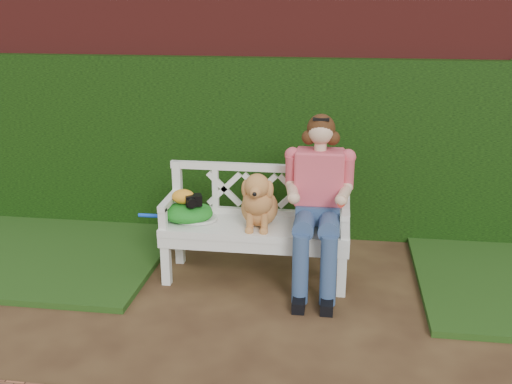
# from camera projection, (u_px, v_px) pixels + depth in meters

# --- Properties ---
(ground) EXTENTS (60.00, 60.00, 0.00)m
(ground) POSITION_uv_depth(u_px,v_px,m) (273.00, 319.00, 4.34)
(ground) COLOR #301D12
(brick_wall) EXTENTS (10.00, 0.30, 2.20)m
(brick_wall) POSITION_uv_depth(u_px,v_px,m) (297.00, 119.00, 5.78)
(brick_wall) COLOR #5C1C18
(brick_wall) RESTS_ON ground
(ivy_hedge) EXTENTS (10.00, 0.18, 1.70)m
(ivy_hedge) POSITION_uv_depth(u_px,v_px,m) (295.00, 149.00, 5.65)
(ivy_hedge) COLOR #1E4A0D
(ivy_hedge) RESTS_ON ground
(grass_left) EXTENTS (2.60, 2.00, 0.05)m
(grass_left) POSITION_uv_depth(u_px,v_px,m) (26.00, 248.00, 5.50)
(grass_left) COLOR #1F3814
(grass_left) RESTS_ON ground
(garden_bench) EXTENTS (1.63, 0.75, 0.48)m
(garden_bench) POSITION_uv_depth(u_px,v_px,m) (256.00, 251.00, 4.90)
(garden_bench) COLOR white
(garden_bench) RESTS_ON ground
(seated_woman) EXTENTS (0.60, 0.78, 1.34)m
(seated_woman) POSITION_uv_depth(u_px,v_px,m) (318.00, 205.00, 4.68)
(seated_woman) COLOR #CE3F4F
(seated_woman) RESTS_ON ground
(dog) EXTENTS (0.38, 0.48, 0.47)m
(dog) POSITION_uv_depth(u_px,v_px,m) (259.00, 198.00, 4.70)
(dog) COLOR brown
(dog) RESTS_ON garden_bench
(tennis_racket) EXTENTS (0.73, 0.40, 0.03)m
(tennis_racket) POSITION_uv_depth(u_px,v_px,m) (191.00, 218.00, 4.91)
(tennis_racket) COLOR white
(tennis_racket) RESTS_ON garden_bench
(green_bag) EXTENTS (0.50, 0.43, 0.15)m
(green_bag) POSITION_uv_depth(u_px,v_px,m) (187.00, 212.00, 4.86)
(green_bag) COLOR #248334
(green_bag) RESTS_ON garden_bench
(camera_item) EXTENTS (0.16, 0.14, 0.09)m
(camera_item) POSITION_uv_depth(u_px,v_px,m) (193.00, 200.00, 4.80)
(camera_item) COLOR black
(camera_item) RESTS_ON green_bag
(baseball_glove) EXTENTS (0.22, 0.18, 0.12)m
(baseball_glove) POSITION_uv_depth(u_px,v_px,m) (183.00, 197.00, 4.83)
(baseball_glove) COLOR orange
(baseball_glove) RESTS_ON green_bag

